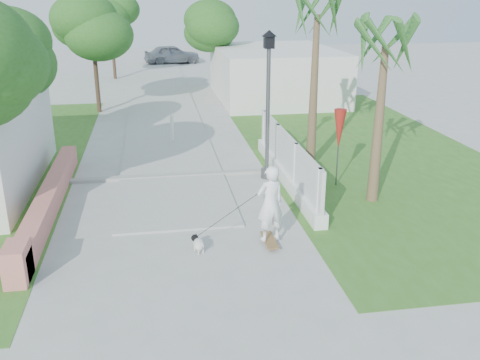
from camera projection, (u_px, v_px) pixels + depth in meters
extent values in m
plane|color=#B7B7B2|center=(185.00, 273.00, 11.05)|extent=(90.00, 90.00, 0.00)
cube|color=#B7B7B2|center=(161.00, 94.00, 29.61)|extent=(3.20, 36.00, 0.06)
cube|color=#999993|center=(172.00, 176.00, 16.60)|extent=(6.50, 0.25, 0.10)
cube|color=#3A6A21|center=(362.00, 149.00, 19.55)|extent=(8.00, 20.00, 0.01)
cube|color=#CB7268|center=(50.00, 198.00, 14.16)|extent=(0.45, 8.00, 0.60)
cube|color=#CB7268|center=(17.00, 264.00, 10.59)|extent=(0.45, 0.80, 0.80)
cube|color=white|center=(286.00, 176.00, 16.14)|extent=(0.35, 7.00, 0.40)
cube|color=white|center=(287.00, 152.00, 15.89)|extent=(0.10, 7.00, 1.10)
cube|color=white|center=(319.00, 198.00, 12.99)|extent=(0.14, 0.14, 1.50)
cube|color=white|center=(296.00, 169.00, 15.03)|extent=(0.14, 0.14, 1.50)
cube|color=white|center=(278.00, 147.00, 17.07)|extent=(0.14, 0.14, 1.50)
cube|color=white|center=(265.00, 132.00, 18.93)|extent=(0.14, 0.14, 1.50)
cube|color=silver|center=(275.00, 73.00, 28.24)|extent=(6.00, 8.00, 2.60)
cylinder|color=#59595E|center=(267.00, 173.00, 16.55)|extent=(0.36, 0.36, 0.30)
cylinder|color=#59595E|center=(268.00, 114.00, 15.92)|extent=(0.12, 0.12, 4.00)
cube|color=black|center=(269.00, 42.00, 15.21)|extent=(0.28, 0.28, 0.35)
cone|color=black|center=(269.00, 33.00, 15.13)|extent=(0.44, 0.44, 0.18)
cylinder|color=white|center=(172.00, 130.00, 20.20)|extent=(0.12, 0.12, 1.00)
sphere|color=white|center=(172.00, 116.00, 20.02)|extent=(0.14, 0.14, 0.14)
cylinder|color=#59595E|center=(338.00, 153.00, 15.62)|extent=(0.04, 0.04, 2.00)
cone|color=#A72617|center=(339.00, 130.00, 15.39)|extent=(0.36, 0.36, 1.20)
cylinder|color=#4C3826|center=(96.00, 71.00, 24.80)|extent=(0.20, 0.20, 3.85)
ellipsoid|color=#285919|center=(93.00, 34.00, 24.24)|extent=(3.40, 3.40, 2.55)
ellipsoid|color=#285919|center=(96.00, 27.00, 23.96)|extent=(2.89, 2.89, 2.18)
ellipsoid|color=#285919|center=(87.00, 18.00, 24.16)|extent=(2.55, 2.55, 1.90)
cylinder|color=#4C3826|center=(218.00, 61.00, 29.52)|extent=(0.20, 0.20, 3.50)
ellipsoid|color=#285919|center=(217.00, 33.00, 29.01)|extent=(3.00, 3.00, 2.25)
ellipsoid|color=#285919|center=(221.00, 27.00, 28.74)|extent=(2.55, 2.55, 1.92)
ellipsoid|color=#285919|center=(213.00, 20.00, 28.93)|extent=(2.25, 2.25, 1.68)
cylinder|color=#4C3826|center=(113.00, 48.00, 34.11)|extent=(0.20, 0.20, 3.85)
ellipsoid|color=#285919|center=(111.00, 22.00, 33.55)|extent=(3.20, 3.20, 2.40)
ellipsoid|color=#285919|center=(113.00, 16.00, 33.28)|extent=(2.72, 2.72, 2.05)
ellipsoid|color=#285919|center=(107.00, 10.00, 33.47)|extent=(2.40, 2.40, 1.79)
cone|color=brown|center=(314.00, 93.00, 16.98)|extent=(0.32, 0.32, 4.80)
cone|color=brown|center=(378.00, 126.00, 14.13)|extent=(0.32, 0.32, 4.20)
cube|color=olive|center=(269.00, 240.00, 12.27)|extent=(0.49, 0.96, 0.02)
imported|color=white|center=(270.00, 204.00, 11.96)|extent=(0.74, 0.58, 1.77)
cylinder|color=gray|center=(269.00, 249.00, 11.97)|extent=(0.03, 0.07, 0.07)
cylinder|color=gray|center=(276.00, 249.00, 11.99)|extent=(0.03, 0.07, 0.07)
cylinder|color=gray|center=(263.00, 236.00, 12.58)|extent=(0.03, 0.07, 0.07)
cylinder|color=gray|center=(270.00, 236.00, 12.61)|extent=(0.03, 0.07, 0.07)
ellipsoid|color=silver|center=(199.00, 244.00, 11.85)|extent=(0.38, 0.46, 0.25)
sphere|color=black|center=(195.00, 238.00, 11.98)|extent=(0.16, 0.16, 0.16)
sphere|color=silver|center=(193.00, 237.00, 12.05)|extent=(0.08, 0.08, 0.08)
cone|color=black|center=(193.00, 235.00, 11.93)|extent=(0.05, 0.05, 0.06)
cone|color=black|center=(196.00, 235.00, 11.97)|extent=(0.05, 0.05, 0.06)
cylinder|color=silver|center=(195.00, 249.00, 11.94)|extent=(0.03, 0.03, 0.11)
cylinder|color=silver|center=(199.00, 247.00, 12.00)|extent=(0.03, 0.03, 0.11)
cylinder|color=silver|center=(199.00, 252.00, 11.79)|extent=(0.03, 0.03, 0.11)
cylinder|color=silver|center=(203.00, 251.00, 11.85)|extent=(0.03, 0.03, 0.11)
cylinder|color=silver|center=(203.00, 245.00, 11.68)|extent=(0.06, 0.10, 0.10)
imported|color=#B3B6BB|center=(172.00, 54.00, 41.45)|extent=(4.47, 2.47, 1.44)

